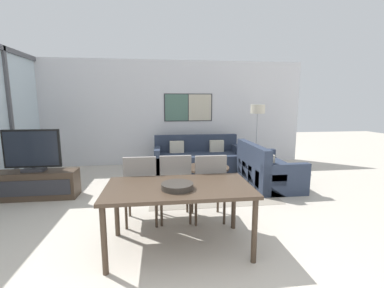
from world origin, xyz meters
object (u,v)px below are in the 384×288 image
(sofa_main, at_px, (197,158))
(dining_chair_left, at_px, (141,187))
(television, at_px, (32,151))
(sofa_side, at_px, (265,171))
(dining_table, at_px, (179,192))
(floor_lamp, at_px, (258,114))
(dining_chair_centre, at_px, (175,185))
(tv_console, at_px, (36,185))
(coffee_table, at_px, (208,172))
(dining_chair_right, at_px, (209,185))
(fruit_bowl, at_px, (177,186))

(sofa_main, xyz_separation_m, dining_chair_left, (-1.21, -2.89, 0.26))
(dining_chair_left, bearing_deg, television, 147.01)
(sofa_side, height_order, dining_table, sofa_side)
(dining_table, bearing_deg, floor_lamp, 56.84)
(television, relative_size, dining_chair_centre, 0.95)
(tv_console, height_order, dining_table, dining_table)
(dining_chair_left, bearing_deg, coffee_table, 51.12)
(television, distance_m, coffee_table, 3.21)
(television, distance_m, sofa_side, 4.41)
(television, xyz_separation_m, dining_chair_centre, (2.41, -1.23, -0.31))
(sofa_main, height_order, dining_chair_right, dining_chair_right)
(tv_console, distance_m, dining_chair_left, 2.33)
(sofa_main, bearing_deg, dining_chair_right, -95.29)
(tv_console, height_order, sofa_side, sofa_side)
(sofa_side, bearing_deg, dining_chair_right, 135.96)
(tv_console, xyz_separation_m, coffee_table, (3.15, 0.24, 0.06))
(sofa_main, xyz_separation_m, floor_lamp, (1.52, -0.08, 1.12))
(dining_table, distance_m, fruit_bowl, 0.16)
(dining_chair_centre, bearing_deg, television, 153.02)
(tv_console, bearing_deg, dining_chair_centre, -26.96)
(dining_chair_left, bearing_deg, tv_console, 147.02)
(television, bearing_deg, fruit_bowl, -40.12)
(dining_chair_right, relative_size, fruit_bowl, 2.82)
(tv_console, distance_m, dining_chair_centre, 2.72)
(coffee_table, height_order, floor_lamp, floor_lamp)
(dining_table, bearing_deg, sofa_side, 47.82)
(coffee_table, height_order, dining_chair_centre, dining_chair_centre)
(tv_console, bearing_deg, dining_chair_right, -24.01)
(television, xyz_separation_m, sofa_main, (3.15, 1.63, -0.58))
(television, distance_m, fruit_bowl, 3.12)
(dining_table, bearing_deg, fruit_bowl, -103.15)
(tv_console, height_order, sofa_main, sofa_main)
(dining_chair_centre, xyz_separation_m, dining_chair_right, (0.47, -0.06, 0.00))
(sofa_side, xyz_separation_m, coffee_table, (-1.22, -0.01, 0.03))
(tv_console, distance_m, dining_table, 3.10)
(sofa_main, bearing_deg, dining_table, -101.82)
(dining_chair_left, distance_m, dining_chair_centre, 0.47)
(sofa_side, xyz_separation_m, dining_chair_right, (-1.49, -1.54, 0.26))
(television, relative_size, coffee_table, 1.08)
(coffee_table, relative_size, dining_table, 0.53)
(coffee_table, height_order, dining_chair_right, dining_chair_right)
(fruit_bowl, bearing_deg, dining_chair_centre, 88.23)
(coffee_table, distance_m, dining_table, 2.30)
(dining_chair_left, bearing_deg, dining_chair_centre, 3.95)
(dining_chair_left, distance_m, dining_chair_right, 0.94)
(sofa_side, height_order, dining_chair_left, dining_chair_left)
(television, relative_size, dining_chair_left, 0.95)
(dining_table, distance_m, dining_chair_centre, 0.69)
(dining_chair_centre, xyz_separation_m, fruit_bowl, (-0.02, -0.78, 0.25))
(tv_console, bearing_deg, floor_lamp, 18.43)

